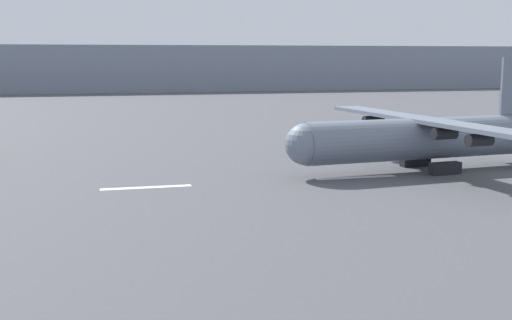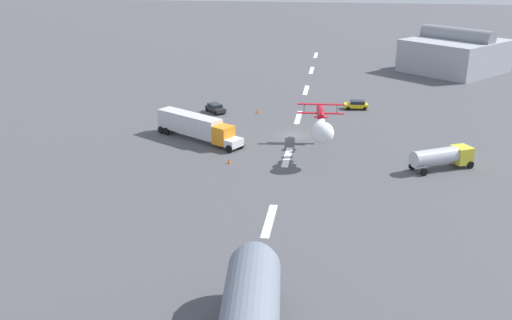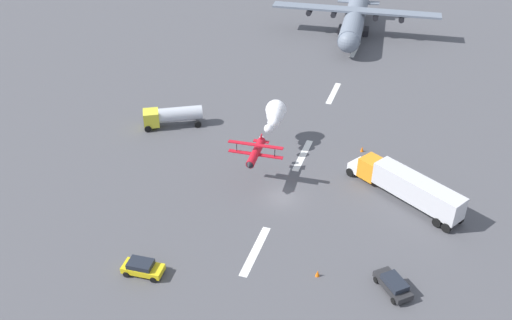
% 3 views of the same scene
% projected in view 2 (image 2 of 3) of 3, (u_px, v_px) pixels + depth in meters
% --- Properties ---
extents(ground_plane, '(440.00, 440.00, 0.00)m').
position_uv_depth(ground_plane, '(293.00, 135.00, 89.40)').
color(ground_plane, '#4C4C51').
rests_on(ground_plane, ground).
extents(runway_stripe_0, '(8.00, 0.90, 0.01)m').
position_uv_depth(runway_stripe_0, '(316.00, 55.00, 153.94)').
color(runway_stripe_0, white).
rests_on(runway_stripe_0, ground).
extents(runway_stripe_1, '(8.00, 0.90, 0.01)m').
position_uv_depth(runway_stripe_1, '(312.00, 70.00, 135.50)').
color(runway_stripe_1, white).
rests_on(runway_stripe_1, ground).
extents(runway_stripe_2, '(8.00, 0.90, 0.01)m').
position_uv_depth(runway_stripe_2, '(306.00, 90.00, 117.06)').
color(runway_stripe_2, white).
rests_on(runway_stripe_2, ground).
extents(runway_stripe_3, '(8.00, 0.90, 0.01)m').
position_uv_depth(runway_stripe_3, '(298.00, 117.00, 98.62)').
color(runway_stripe_3, white).
rests_on(runway_stripe_3, ground).
extents(runway_stripe_4, '(8.00, 0.90, 0.01)m').
position_uv_depth(runway_stripe_4, '(287.00, 157.00, 80.18)').
color(runway_stripe_4, white).
rests_on(runway_stripe_4, ground).
extents(runway_stripe_5, '(8.00, 0.90, 0.01)m').
position_uv_depth(runway_stripe_5, '(269.00, 221.00, 61.74)').
color(runway_stripe_5, white).
rests_on(runway_stripe_5, ground).
extents(stunt_biplane_red, '(15.72, 6.84, 2.89)m').
position_uv_depth(stunt_biplane_red, '(322.00, 128.00, 77.61)').
color(stunt_biplane_red, red).
extents(semi_truck_orange, '(10.37, 14.51, 3.70)m').
position_uv_depth(semi_truck_orange, '(196.00, 126.00, 86.62)').
color(semi_truck_orange, silver).
rests_on(semi_truck_orange, ground).
extents(fuel_tanker_truck, '(6.39, 8.61, 2.90)m').
position_uv_depth(fuel_tanker_truck, '(442.00, 156.00, 75.32)').
color(fuel_tanker_truck, yellow).
rests_on(fuel_tanker_truck, ground).
extents(followme_car_yellow, '(4.36, 4.18, 1.52)m').
position_uv_depth(followme_car_yellow, '(215.00, 108.00, 101.22)').
color(followme_car_yellow, '#262628').
rests_on(followme_car_yellow, ground).
extents(airport_staff_sedan, '(2.28, 4.28, 1.52)m').
position_uv_depth(airport_staff_sedan, '(356.00, 105.00, 103.32)').
color(airport_staff_sedan, yellow).
rests_on(airport_staff_sedan, ground).
extents(hangar_building, '(26.57, 26.39, 9.92)m').
position_uv_depth(hangar_building, '(455.00, 54.00, 133.14)').
color(hangar_building, '#9EA3AD').
rests_on(hangar_building, ground).
extents(traffic_cone_near, '(0.44, 0.44, 0.75)m').
position_uv_depth(traffic_cone_near, '(258.00, 111.00, 100.81)').
color(traffic_cone_near, orange).
rests_on(traffic_cone_near, ground).
extents(traffic_cone_far, '(0.44, 0.44, 0.75)m').
position_uv_depth(traffic_cone_far, '(229.00, 161.00, 77.77)').
color(traffic_cone_far, orange).
rests_on(traffic_cone_far, ground).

